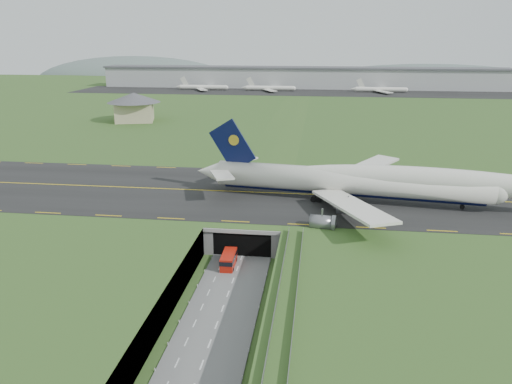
# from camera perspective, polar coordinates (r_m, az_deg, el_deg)

# --- Properties ---
(ground) EXTENTS (900.00, 900.00, 0.00)m
(ground) POSITION_cam_1_polar(r_m,az_deg,el_deg) (96.48, -2.35, -9.37)
(ground) COLOR #2E5020
(ground) RESTS_ON ground
(airfield_deck) EXTENTS (800.00, 800.00, 6.00)m
(airfield_deck) POSITION_cam_1_polar(r_m,az_deg,el_deg) (95.17, -2.37, -7.76)
(airfield_deck) COLOR gray
(airfield_deck) RESTS_ON ground
(trench_road) EXTENTS (12.00, 75.00, 0.20)m
(trench_road) POSITION_cam_1_polar(r_m,az_deg,el_deg) (89.91, -3.16, -11.44)
(trench_road) COLOR slate
(trench_road) RESTS_ON ground
(taxiway) EXTENTS (800.00, 44.00, 0.18)m
(taxiway) POSITION_cam_1_polar(r_m,az_deg,el_deg) (124.54, 0.15, -0.06)
(taxiway) COLOR black
(taxiway) RESTS_ON airfield_deck
(tunnel_portal) EXTENTS (17.00, 22.30, 6.00)m
(tunnel_portal) POSITION_cam_1_polar(r_m,az_deg,el_deg) (110.22, -0.92, -3.95)
(tunnel_portal) COLOR gray
(tunnel_portal) RESTS_ON ground
(guideway) EXTENTS (3.00, 53.00, 7.05)m
(guideway) POSITION_cam_1_polar(r_m,az_deg,el_deg) (76.09, 3.53, -12.68)
(guideway) COLOR #A8A8A3
(guideway) RESTS_ON ground
(jumbo_jet) EXTENTS (87.37, 57.07, 19.03)m
(jumbo_jet) POSITION_cam_1_polar(r_m,az_deg,el_deg) (118.87, 13.49, 1.12)
(jumbo_jet) COLOR silver
(jumbo_jet) RESTS_ON ground
(shuttle_tram) EXTENTS (2.70, 6.75, 2.76)m
(shuttle_tram) POSITION_cam_1_polar(r_m,az_deg,el_deg) (98.82, -3.15, -7.72)
(shuttle_tram) COLOR #B3180B
(shuttle_tram) RESTS_ON ground
(service_building) EXTENTS (29.37, 29.37, 13.03)m
(service_building) POSITION_cam_1_polar(r_m,az_deg,el_deg) (237.41, -13.76, 9.70)
(service_building) COLOR tan
(service_building) RESTS_ON ground
(cargo_terminal) EXTENTS (320.00, 67.00, 15.60)m
(cargo_terminal) POSITION_cam_1_polar(r_m,az_deg,el_deg) (385.72, 5.24, 12.92)
(cargo_terminal) COLOR #B2B2B2
(cargo_terminal) RESTS_ON ground
(distant_hills) EXTENTS (700.00, 91.00, 60.00)m
(distant_hills) POSITION_cam_1_polar(r_m,az_deg,el_deg) (519.43, 13.07, 11.69)
(distant_hills) COLOR slate
(distant_hills) RESTS_ON ground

